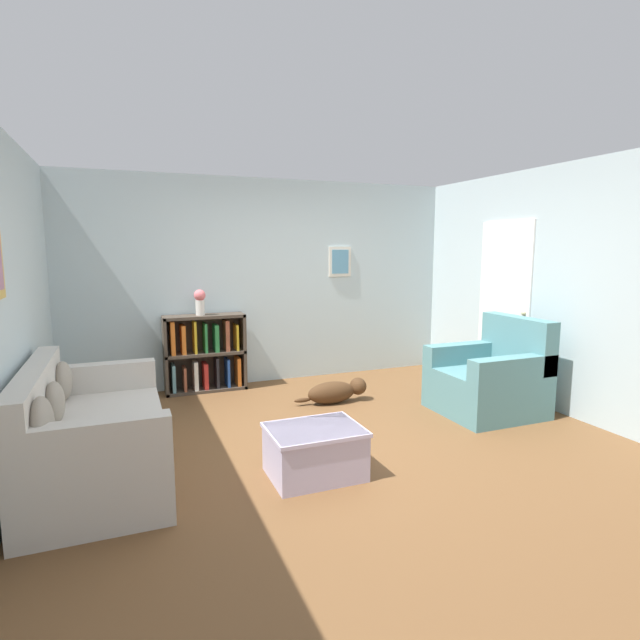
# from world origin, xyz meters

# --- Properties ---
(ground_plane) EXTENTS (14.00, 14.00, 0.00)m
(ground_plane) POSITION_xyz_m (0.00, 0.00, 0.00)
(ground_plane) COLOR brown
(wall_back) EXTENTS (5.60, 0.13, 2.60)m
(wall_back) POSITION_xyz_m (0.00, 2.25, 1.30)
(wall_back) COLOR silver
(wall_back) RESTS_ON ground_plane
(wall_right) EXTENTS (0.16, 5.00, 2.60)m
(wall_right) POSITION_xyz_m (2.55, 0.02, 1.29)
(wall_right) COLOR silver
(wall_right) RESTS_ON ground_plane
(couch) EXTENTS (0.94, 1.76, 0.89)m
(couch) POSITION_xyz_m (-2.04, -0.07, 0.33)
(couch) COLOR beige
(couch) RESTS_ON ground_plane
(bookshelf) EXTENTS (0.97, 0.30, 0.94)m
(bookshelf) POSITION_xyz_m (-0.86, 2.05, 0.46)
(bookshelf) COLOR #42382D
(bookshelf) RESTS_ON ground_plane
(recliner_chair) EXTENTS (0.97, 0.94, 1.01)m
(recliner_chair) POSITION_xyz_m (1.83, 0.11, 0.35)
(recliner_chair) COLOR slate
(recliner_chair) RESTS_ON ground_plane
(coffee_table) EXTENTS (0.71, 0.55, 0.38)m
(coffee_table) POSITION_xyz_m (-0.45, -0.61, 0.20)
(coffee_table) COLOR #BCB2D1
(coffee_table) RESTS_ON ground_plane
(dog) EXTENTS (0.86, 0.22, 0.26)m
(dog) POSITION_xyz_m (0.43, 0.99, 0.13)
(dog) COLOR #472D19
(dog) RESTS_ON ground_plane
(vase) EXTENTS (0.14, 0.14, 0.31)m
(vase) POSITION_xyz_m (-0.90, 2.03, 1.11)
(vase) COLOR silver
(vase) RESTS_ON bookshelf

